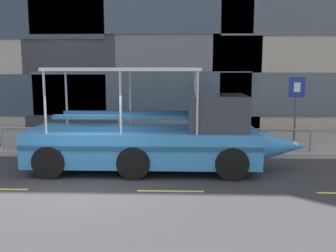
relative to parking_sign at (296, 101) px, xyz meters
name	(u,v)px	position (x,y,z in m)	size (l,w,h in m)	color
ground_plane	(90,181)	(-7.07, -3.85, -2.07)	(120.00, 120.00, 0.00)	#333335
sidewalk	(120,142)	(-7.07, 1.75, -1.98)	(32.00, 4.80, 0.18)	#99968E
curb_edge	(110,154)	(-7.07, -0.74, -1.98)	(32.00, 0.18, 0.18)	#B2ADA3
lane_centreline	(82,190)	(-7.07, -4.75, -2.07)	(25.80, 0.12, 0.01)	#DBD64C
curb_guardrail	(154,135)	(-5.42, -0.40, -1.31)	(11.92, 0.09, 0.87)	gray
parking_sign	(296,101)	(0.00, 0.00, 0.00)	(0.60, 0.12, 2.79)	#4C4F54
duck_tour_boat	(160,138)	(-5.09, -2.55, -1.01)	(9.08, 2.49, 3.30)	#388CD1
pedestrian_near_bow	(222,120)	(-2.71, 0.91, -0.87)	(0.35, 0.38, 1.69)	black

